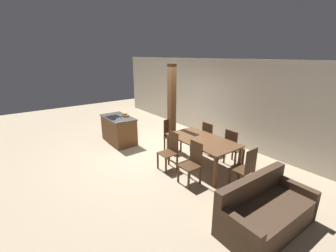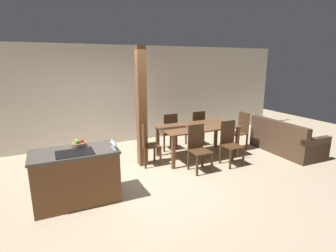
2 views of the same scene
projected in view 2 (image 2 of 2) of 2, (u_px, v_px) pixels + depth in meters
ground_plane at (145, 177)px, 5.27m from camera, size 16.00×16.00×0.00m
wall_back at (112, 95)px, 7.21m from camera, size 11.20×0.08×2.70m
kitchen_island at (76, 176)px, 4.27m from camera, size 1.34×0.73×0.89m
fruit_bowl at (79, 143)px, 4.38m from camera, size 0.24×0.24×0.11m
wine_glass_near at (115, 143)px, 4.12m from camera, size 0.07×0.07×0.16m
wine_glass_middle at (114, 142)px, 4.20m from camera, size 0.07×0.07×0.16m
wine_glass_far at (112, 140)px, 4.28m from camera, size 0.07×0.07×0.16m
dining_table at (197, 130)px, 6.26m from camera, size 1.85×1.01×0.77m
dining_chair_near_left at (198, 147)px, 5.49m from camera, size 0.40×0.40×0.98m
dining_chair_near_right at (230, 142)px, 5.84m from camera, size 0.40×0.40×0.98m
dining_chair_far_left at (169, 131)px, 6.76m from camera, size 0.40×0.40×0.98m
dining_chair_far_right at (196, 128)px, 7.11m from camera, size 0.40×0.40×0.98m
dining_chair_head_end at (146, 143)px, 5.76m from camera, size 0.40×0.40×0.98m
dining_chair_foot_end at (240, 131)px, 6.84m from camera, size 0.40×0.40×0.98m
couch at (285, 141)px, 6.66m from camera, size 0.89×1.78×0.84m
timber_post at (141, 108)px, 5.61m from camera, size 0.19×0.19×2.59m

